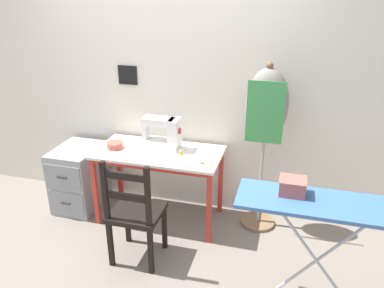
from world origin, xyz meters
name	(u,v)px	position (x,y,z in m)	size (l,w,h in m)	color
ground_plane	(150,234)	(0.00, 0.00, 0.00)	(14.00, 14.00, 0.00)	gray
wall_back	(169,81)	(0.00, 0.64, 1.28)	(10.00, 0.06, 2.55)	silver
sewing_table	(158,160)	(0.00, 0.28, 0.62)	(1.15, 0.58, 0.71)	silver
sewing_machine	(164,134)	(0.03, 0.37, 0.84)	(0.35, 0.19, 0.32)	white
fabric_bowl	(115,145)	(-0.41, 0.25, 0.74)	(0.15, 0.15, 0.06)	#B25647
scissors	(206,163)	(0.47, 0.17, 0.71)	(0.13, 0.11, 0.01)	silver
thread_spool_near_machine	(180,153)	(0.22, 0.27, 0.73)	(0.03, 0.03, 0.04)	yellow
thread_spool_mid_table	(187,151)	(0.26, 0.32, 0.72)	(0.04, 0.04, 0.04)	silver
wooden_chair	(135,213)	(0.02, -0.33, 0.44)	(0.40, 0.38, 0.93)	black
filing_cabinet	(79,177)	(-0.86, 0.29, 0.32)	(0.40, 0.55, 0.63)	#93999E
dress_form	(266,112)	(0.92, 0.44, 1.11)	(0.36, 0.32, 1.53)	#846647
ironing_board	(325,209)	(1.39, -0.50, 0.82)	(1.09, 0.36, 0.87)	#3D6BAD
storage_box	(292,186)	(1.18, -0.45, 0.92)	(0.17, 0.15, 0.11)	#AD564C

